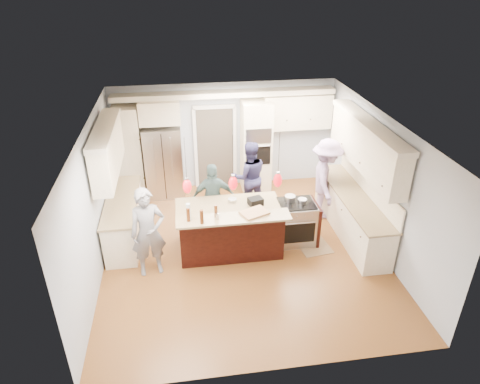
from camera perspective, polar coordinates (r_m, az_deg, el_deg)
The scene contains 23 objects.
ground_plane at distance 8.89m, azimuth 0.33°, elevation -7.61°, with size 6.00×6.00×0.00m, color brown.
room_shell at distance 7.96m, azimuth 0.37°, elevation 3.06°, with size 5.54×6.04×2.72m.
refrigerator at distance 10.68m, azimuth -10.11°, elevation 4.01°, with size 0.90×0.70×1.80m, color #B7B7BC.
oven_column at distance 10.75m, azimuth 2.16°, elevation 6.08°, with size 0.72×0.69×2.30m.
back_upper_cabinets at distance 10.50m, azimuth -6.03°, elevation 8.41°, with size 5.30×0.61×2.54m.
right_counter_run at distance 9.21m, azimuth 15.27°, elevation 0.39°, with size 0.64×3.10×2.51m.
left_cabinets at distance 9.04m, azimuth -15.95°, elevation -0.26°, with size 0.64×2.30×2.51m.
kitchen_island at distance 8.64m, azimuth -1.36°, elevation -4.87°, with size 2.10×1.46×1.12m.
island_range at distance 8.97m, azimuth 7.56°, elevation -3.99°, with size 0.82×0.71×0.92m.
pendant_lights at distance 7.48m, azimuth -0.93°, elevation 1.19°, with size 1.75×0.15×1.03m.
person_bar_end at distance 7.98m, azimuth -12.15°, elevation -5.31°, with size 0.64×0.42×1.76m, color slate.
person_far_left at distance 9.86m, azimuth 1.24°, elevation 2.04°, with size 0.83×0.65×1.70m, color #2D2B54.
person_far_right at distance 9.14m, azimuth -3.56°, elevation -0.79°, with size 0.91×0.38×1.56m, color #486565.
person_range_side at distance 9.76m, azimuth 11.35°, elevation 1.70°, with size 1.21×0.69×1.87m, color #A085B3.
floor_rug at distance 9.18m, azimuth 9.48°, elevation -6.71°, with size 0.62×0.91×0.01m, color #8F704E.
water_bottle at distance 7.69m, azimuth -6.88°, elevation -2.64°, with size 0.08×0.08×0.33m, color silver.
beer_bottle_a at distance 7.67m, azimuth -6.91°, elevation -3.05°, with size 0.06×0.06×0.26m, color #4C240D.
beer_bottle_b at distance 7.58m, azimuth -5.13°, elevation -3.32°, with size 0.07×0.07×0.27m, color #4C240D.
beer_bottle_c at distance 7.75m, azimuth -3.23°, elevation -2.56°, with size 0.06×0.06×0.25m, color #4C240D.
drink_can at distance 7.73m, azimuth -3.06°, elevation -3.23°, with size 0.06×0.06×0.11m, color #B7B7BC.
cutting_board at distance 7.90m, azimuth 1.94°, elevation -2.77°, with size 0.48×0.34×0.04m, color tan.
pot_large at distance 8.74m, azimuth 6.68°, elevation -0.86°, with size 0.22×0.22×0.13m, color #B7B7BC.
pot_small at distance 8.72m, azimuth 8.32°, elevation -1.19°, with size 0.18×0.18×0.09m, color #B7B7BC.
Camera 1 is at (-1.11, -7.12, 5.21)m, focal length 32.00 mm.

